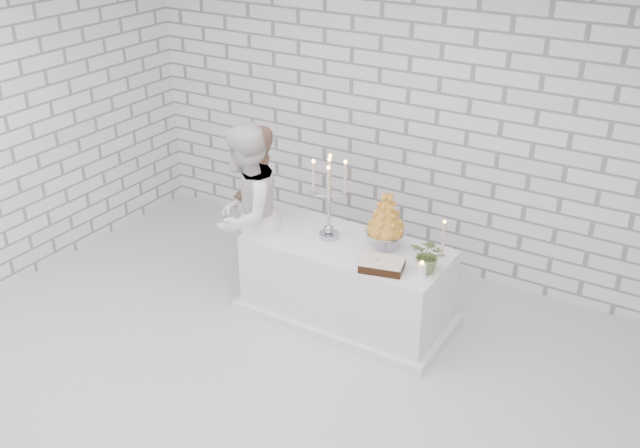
{
  "coord_description": "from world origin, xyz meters",
  "views": [
    {
      "loc": [
        2.79,
        -3.69,
        3.77
      ],
      "look_at": [
        -0.01,
        0.91,
        1.05
      ],
      "focal_mm": 40.82,
      "sensor_mm": 36.0,
      "label": 1
    }
  ],
  "objects": [
    {
      "name": "wall_back",
      "position": [
        0.0,
        2.5,
        1.5
      ],
      "size": [
        6.0,
        0.01,
        3.0
      ],
      "primitive_type": "cube",
      "color": "white",
      "rests_on": "ground"
    },
    {
      "name": "flowers",
      "position": [
        0.88,
        1.13,
        0.9
      ],
      "size": [
        0.28,
        0.24,
        0.31
      ],
      "primitive_type": "imported",
      "rotation": [
        0.0,
        0.0,
        -0.01
      ],
      "color": "#456336",
      "rests_on": "cake_table"
    },
    {
      "name": "groom",
      "position": [
        -0.98,
        1.32,
        0.81
      ],
      "size": [
        0.5,
        0.66,
        1.61
      ],
      "primitive_type": "imported",
      "rotation": [
        0.0,
        0.0,
        -1.35
      ],
      "color": "#493123",
      "rests_on": "ground"
    },
    {
      "name": "bride",
      "position": [
        -0.88,
        1.02,
        0.86
      ],
      "size": [
        0.77,
        0.93,
        1.72
      ],
      "primitive_type": "imported",
      "rotation": [
        0.0,
        0.0,
        -1.42
      ],
      "color": "white",
      "rests_on": "ground"
    },
    {
      "name": "chocolate_cake",
      "position": [
        0.54,
        0.98,
        0.79
      ],
      "size": [
        0.4,
        0.33,
        0.08
      ],
      "primitive_type": "cube",
      "rotation": [
        0.0,
        0.0,
        0.25
      ],
      "color": "black",
      "rests_on": "cake_table"
    },
    {
      "name": "candelabra",
      "position": [
        -0.11,
        1.23,
        1.13
      ],
      "size": [
        0.39,
        0.39,
        0.76
      ],
      "primitive_type": null,
      "rotation": [
        0.0,
        0.0,
        -0.3
      ],
      "color": "#A4A4AF",
      "rests_on": "cake_table"
    },
    {
      "name": "extra_taper",
      "position": [
        0.88,
        1.43,
        0.91
      ],
      "size": [
        0.08,
        0.08,
        0.32
      ],
      "primitive_type": "cylinder",
      "rotation": [
        0.0,
        0.0,
        -0.3
      ],
      "color": "beige",
      "rests_on": "cake_table"
    },
    {
      "name": "pillar_candle",
      "position": [
        0.86,
        1.04,
        0.81
      ],
      "size": [
        0.08,
        0.08,
        0.12
      ],
      "primitive_type": "cylinder",
      "rotation": [
        0.0,
        0.0,
        -0.04
      ],
      "color": "white",
      "rests_on": "cake_table"
    },
    {
      "name": "cake_table",
      "position": [
        0.08,
        1.21,
        0.38
      ],
      "size": [
        1.8,
        0.8,
        0.75
      ],
      "primitive_type": "cube",
      "color": "white",
      "rests_on": "ground"
    },
    {
      "name": "croquembouche",
      "position": [
        0.4,
        1.3,
        1.02
      ],
      "size": [
        0.37,
        0.37,
        0.54
      ],
      "primitive_type": null,
      "rotation": [
        0.0,
        0.0,
        0.05
      ],
      "color": "#B5781F",
      "rests_on": "cake_table"
    },
    {
      "name": "ground",
      "position": [
        0.0,
        0.0,
        0.0
      ],
      "size": [
        6.0,
        5.0,
        0.01
      ],
      "primitive_type": "cube",
      "color": "silver",
      "rests_on": "ground"
    }
  ]
}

